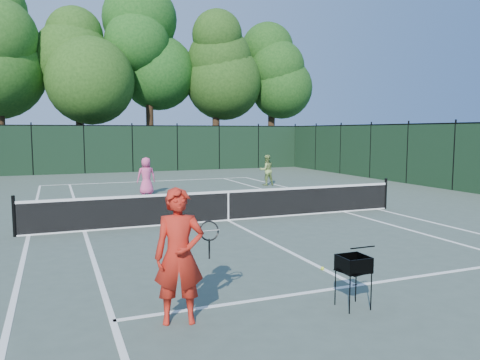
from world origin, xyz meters
name	(u,v)px	position (x,y,z in m)	size (l,w,h in m)	color
ground	(228,221)	(0.00, 0.00, 0.00)	(90.00, 90.00, 0.00)	#445348
sideline_doubles_left	(29,236)	(-5.49, 0.00, 0.00)	(0.10, 23.77, 0.01)	white
sideline_doubles_right	(378,209)	(5.49, 0.00, 0.00)	(0.10, 23.77, 0.01)	white
sideline_singles_left	(84,231)	(-4.12, 0.00, 0.00)	(0.10, 23.77, 0.01)	white
sideline_singles_right	(344,212)	(4.12, 0.00, 0.00)	(0.10, 23.77, 0.01)	white
baseline_far	(151,181)	(0.00, 11.88, 0.00)	(10.97, 0.10, 0.01)	white
service_line_near	(356,285)	(0.00, -6.40, 0.00)	(8.23, 0.10, 0.01)	white
service_line_far	(176,194)	(0.00, 6.40, 0.00)	(8.23, 0.10, 0.01)	white
center_service_line	(228,220)	(0.00, 0.00, 0.00)	(0.10, 12.80, 0.01)	white
tennis_net	(228,205)	(0.00, 0.00, 0.48)	(11.69, 0.09, 1.06)	black
fence_far	(132,149)	(0.00, 18.00, 1.50)	(24.00, 0.05, 3.00)	black
tree_2	(78,58)	(-3.00, 21.80, 7.73)	(6.00, 6.00, 12.40)	black
tree_3	(148,45)	(2.00, 22.30, 9.01)	(7.00, 7.00, 14.45)	black
tree_4	(216,59)	(7.00, 21.60, 8.14)	(6.20, 6.20, 12.97)	black
tree_5	(272,69)	(12.00, 22.10, 7.71)	(5.80, 5.80, 12.23)	black
coach	(179,256)	(-3.24, -6.78, 0.95)	(1.06, 0.60, 1.91)	red
player_pink	(146,176)	(-1.20, 6.72, 0.79)	(0.77, 0.51, 1.58)	#D84C84
player_green	(267,170)	(4.95, 7.90, 0.76)	(0.75, 0.59, 1.51)	#86A653
ball_hopper	(354,264)	(-0.65, -7.23, 0.68)	(0.51, 0.51, 0.81)	black
loose_ball_midcourt	(322,268)	(-0.05, -5.39, 0.03)	(0.07, 0.07, 0.07)	#D1ED30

